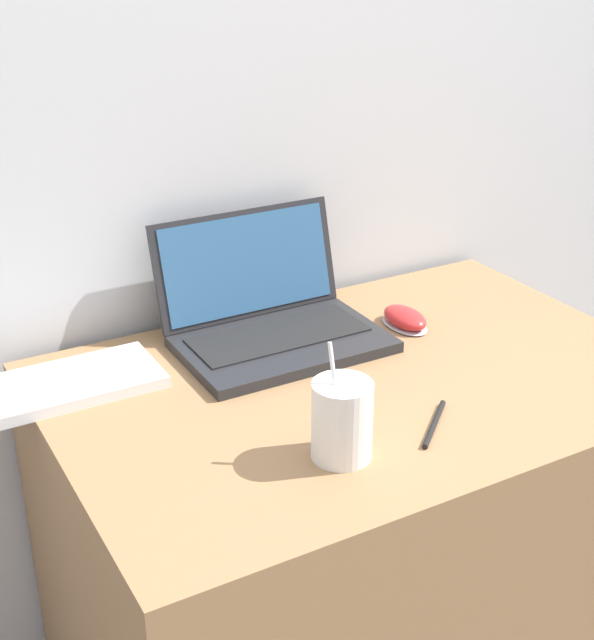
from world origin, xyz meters
name	(u,v)px	position (x,y,z in m)	size (l,w,h in m)	color
wall_back	(253,27)	(0.00, 0.73, 1.25)	(7.00, 0.04, 2.50)	silver
desk	(357,548)	(0.00, 0.35, 0.36)	(1.04, 0.69, 0.72)	#936D47
laptop	(270,316)	(-0.07, 0.55, 0.77)	(0.36, 0.29, 0.21)	#232326
drink_cup	(342,419)	(-0.16, 0.16, 0.78)	(0.09, 0.09, 0.18)	white
computer_mouse	(405,319)	(0.18, 0.48, 0.74)	(0.07, 0.11, 0.03)	#B2B2B7
external_keyboard	(37,392)	(-0.50, 0.55, 0.73)	(0.40, 0.15, 0.02)	silver
pen	(434,424)	(0.01, 0.16, 0.73)	(0.11, 0.10, 0.01)	black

